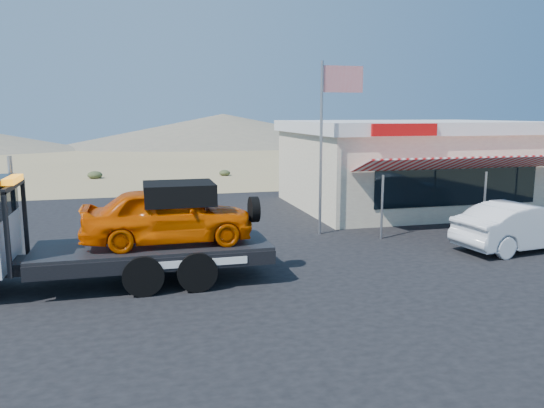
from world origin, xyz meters
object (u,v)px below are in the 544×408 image
object	(u,v)px
tow_truck	(88,227)
white_sedan	(523,226)
flagpole	(328,128)
jerky_store	(407,164)

from	to	relation	value
tow_truck	white_sedan	xyz separation A→B (m)	(12.89, 0.36, -0.73)
white_sedan	flagpole	size ratio (longest dim) A/B	0.76
tow_truck	jerky_store	bearing A→B (deg)	32.61
flagpole	white_sedan	bearing A→B (deg)	-34.85
tow_truck	white_sedan	world-z (taller)	tow_truck
tow_truck	flagpole	xyz separation A→B (m)	(7.67, 4.00, 2.26)
white_sedan	tow_truck	bearing A→B (deg)	84.14
jerky_store	flagpole	bearing A→B (deg)	-141.21
tow_truck	flagpole	bearing A→B (deg)	27.52
tow_truck	jerky_store	world-z (taller)	jerky_store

